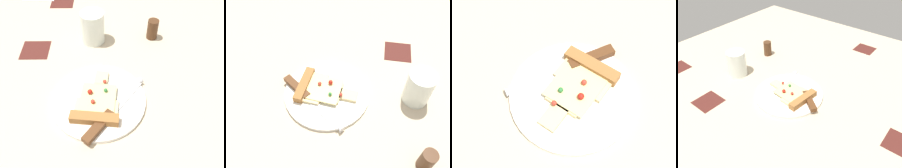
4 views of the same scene
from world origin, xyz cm
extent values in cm
cube|color=#C6B293|center=(0.00, 0.00, -1.50)|extent=(137.60, 137.60, 3.00)
cube|color=#4C1E19|center=(-43.38, 0.08, -0.10)|extent=(9.00, 9.00, 0.20)
cube|color=#4C1E19|center=(17.44, 24.34, -0.10)|extent=(9.00, 9.00, 0.20)
cube|color=#4C1E19|center=(-10.32, -48.31, -0.10)|extent=(9.00, 9.00, 0.20)
cube|color=#4C1E19|center=(46.90, 19.28, -0.10)|extent=(9.00, 9.00, 0.20)
cylinder|color=white|center=(-3.36, 3.22, 0.56)|extent=(25.08, 25.08, 1.11)
cube|color=beige|center=(-7.34, 3.65, 1.61)|extent=(7.15, 11.58, 1.00)
cube|color=beige|center=(-1.87, 3.06, 1.61)|extent=(6.34, 7.76, 1.00)
cube|color=beige|center=(3.10, 2.53, 1.61)|extent=(5.56, 4.14, 1.00)
cube|color=#EDD88C|center=(-4.35, 3.33, 2.26)|extent=(10.93, 10.22, 0.30)
cube|color=#9E6633|center=(-10.32, 3.98, 2.21)|extent=(3.87, 12.21, 2.20)
sphere|color=red|center=(-5.74, 4.49, 2.97)|extent=(1.11, 1.11, 1.11)
sphere|color=red|center=(0.99, 1.55, 2.92)|extent=(1.02, 1.02, 1.02)
sphere|color=#2D7A38|center=(-2.06, 1.27, 2.92)|extent=(1.02, 1.02, 1.02)
sphere|color=#B21E14|center=(-2.63, 5.36, 3.07)|extent=(1.32, 1.32, 1.32)
cube|color=silver|center=(-2.74, -4.29, 1.26)|extent=(10.80, 8.80, 0.30)
cone|color=silver|center=(2.06, -7.89, 1.26)|extent=(2.80, 2.80, 2.00)
cube|color=#593319|center=(-12.34, 2.91, 1.91)|extent=(9.32, 7.76, 1.60)
cylinder|color=silver|center=(22.28, 5.56, 5.26)|extent=(7.56, 7.56, 10.52)
cylinder|color=#4C2D19|center=(23.67, -14.16, 3.36)|extent=(3.61, 3.61, 6.73)
camera|label=1|loc=(-41.11, 0.07, 50.56)|focal=37.66mm
camera|label=2|loc=(6.20, -36.93, 58.47)|focal=38.32mm
camera|label=3|loc=(23.41, 15.91, 55.96)|focal=50.57mm
camera|label=4|loc=(-45.45, 55.23, 56.15)|focal=37.25mm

